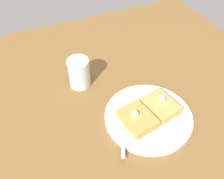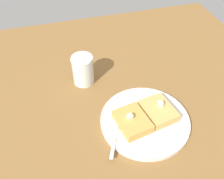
{
  "view_description": "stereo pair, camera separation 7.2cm",
  "coord_description": "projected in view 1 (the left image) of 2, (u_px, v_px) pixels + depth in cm",
  "views": [
    {
      "loc": [
        26.59,
        45.33,
        58.3
      ],
      "look_at": [
        5.87,
        -1.58,
        7.42
      ],
      "focal_mm": 40.0,
      "sensor_mm": 36.0,
      "label": 1
    },
    {
      "loc": [
        19.81,
        47.77,
        58.3
      ],
      "look_at": [
        5.87,
        -1.58,
        7.42
      ],
      "focal_mm": 40.0,
      "sensor_mm": 36.0,
      "label": 2
    }
  ],
  "objects": [
    {
      "name": "butter_pat_secondary",
      "position": [
        135.0,
        115.0,
        0.65
      ],
      "size": [
        1.69,
        1.58,
        1.43
      ],
      "primitive_type": "cube",
      "rotation": [
        0.0,
        0.0,
        0.23
      ],
      "color": "beige",
      "rests_on": "toast_slice_middle"
    },
    {
      "name": "toast_slice_left",
      "position": [
        160.0,
        106.0,
        0.7
      ],
      "size": [
        9.29,
        10.96,
        2.49
      ],
      "primitive_type": "cube",
      "rotation": [
        0.0,
        0.0,
        0.18
      ],
      "color": "tan",
      "rests_on": "plate"
    },
    {
      "name": "toast_slice_middle",
      "position": [
        137.0,
        119.0,
        0.67
      ],
      "size": [
        9.29,
        10.96,
        2.49
      ],
      "primitive_type": "cube",
      "rotation": [
        0.0,
        0.0,
        0.18
      ],
      "color": "gold",
      "rests_on": "plate"
    },
    {
      "name": "fork",
      "position": [
        123.0,
        128.0,
        0.66
      ],
      "size": [
        8.01,
        15.13,
        0.36
      ],
      "color": "silver",
      "rests_on": "plate"
    },
    {
      "name": "table_surface",
      "position": [
        131.0,
        101.0,
        0.77
      ],
      "size": [
        104.72,
        104.72,
        2.92
      ],
      "primitive_type": "cube",
      "color": "brown",
      "rests_on": "ground"
    },
    {
      "name": "syrup_jar",
      "position": [
        79.0,
        74.0,
        0.77
      ],
      "size": [
        6.88,
        6.88,
        9.65
      ],
      "color": "#5A290B",
      "rests_on": "table_surface"
    },
    {
      "name": "plate",
      "position": [
        148.0,
        116.0,
        0.7
      ],
      "size": [
        24.57,
        24.57,
        1.43
      ],
      "color": "silver",
      "rests_on": "table_surface"
    },
    {
      "name": "butter_pat_primary",
      "position": [
        162.0,
        99.0,
        0.69
      ],
      "size": [
        1.75,
        1.66,
        1.43
      ],
      "primitive_type": "cube",
      "rotation": [
        0.0,
        0.0,
        2.84
      ],
      "color": "#F8E9C3",
      "rests_on": "toast_slice_left"
    }
  ]
}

